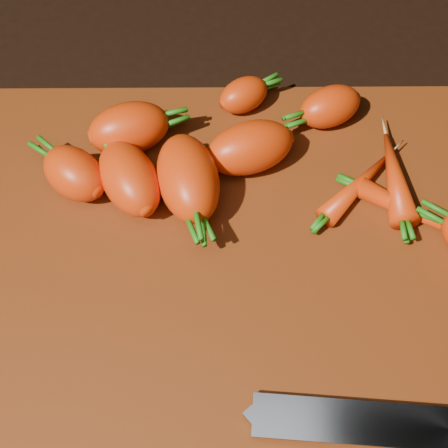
{
  "coord_description": "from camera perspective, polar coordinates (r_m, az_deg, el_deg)",
  "views": [
    {
      "loc": [
        -0.0,
        -0.3,
        0.48
      ],
      "look_at": [
        0.0,
        0.01,
        0.03
      ],
      "focal_mm": 50.0,
      "sensor_mm": 36.0,
      "label": 1
    }
  ],
  "objects": [
    {
      "name": "ground",
      "position": [
        0.57,
        0.01,
        -2.84
      ],
      "size": [
        2.0,
        2.0,
        0.01
      ],
      "primitive_type": "cube",
      "color": "black"
    },
    {
      "name": "cutting_board",
      "position": [
        0.56,
        0.01,
        -2.25
      ],
      "size": [
        0.5,
        0.4,
        0.01
      ],
      "primitive_type": "cube",
      "color": "maroon",
      "rests_on": "ground"
    },
    {
      "name": "carrot_0",
      "position": [
        0.61,
        -8.66,
        8.64
      ],
      "size": [
        0.09,
        0.07,
        0.05
      ],
      "primitive_type": "ellipsoid",
      "rotation": [
        0.0,
        0.0,
        0.32
      ],
      "color": "red",
      "rests_on": "cutting_board"
    },
    {
      "name": "carrot_1",
      "position": [
        0.59,
        -13.53,
        4.51
      ],
      "size": [
        0.08,
        0.08,
        0.05
      ],
      "primitive_type": "ellipsoid",
      "rotation": [
        0.0,
        0.0,
        2.4
      ],
      "color": "red",
      "rests_on": "cutting_board"
    },
    {
      "name": "carrot_2",
      "position": [
        0.56,
        -3.31,
        4.21
      ],
      "size": [
        0.07,
        0.11,
        0.06
      ],
      "primitive_type": "ellipsoid",
      "rotation": [
        0.0,
        0.0,
        -1.35
      ],
      "color": "red",
      "rests_on": "cutting_board"
    },
    {
      "name": "carrot_3",
      "position": [
        0.57,
        -8.65,
        4.13
      ],
      "size": [
        0.08,
        0.1,
        0.05
      ],
      "primitive_type": "ellipsoid",
      "rotation": [
        0.0,
        0.0,
        2.03
      ],
      "color": "red",
      "rests_on": "cutting_board"
    },
    {
      "name": "carrot_4",
      "position": [
        0.64,
        9.67,
        10.54
      ],
      "size": [
        0.08,
        0.06,
        0.04
      ],
      "primitive_type": "ellipsoid",
      "rotation": [
        0.0,
        0.0,
        3.57
      ],
      "color": "red",
      "rests_on": "cutting_board"
    },
    {
      "name": "carrot_5",
      "position": [
        0.65,
        1.81,
        11.71
      ],
      "size": [
        0.06,
        0.06,
        0.04
      ],
      "primitive_type": "ellipsoid",
      "rotation": [
        0.0,
        0.0,
        0.57
      ],
      "color": "red",
      "rests_on": "cutting_board"
    },
    {
      "name": "carrot_7",
      "position": [
        0.59,
        12.17,
        3.5
      ],
      "size": [
        0.08,
        0.09,
        0.02
      ],
      "primitive_type": "ellipsoid",
      "rotation": [
        0.0,
        0.0,
        0.82
      ],
      "color": "red",
      "rests_on": "cutting_board"
    },
    {
      "name": "carrot_8",
      "position": [
        0.59,
        17.32,
        0.83
      ],
      "size": [
        0.11,
        0.08,
        0.02
      ],
      "primitive_type": "ellipsoid",
      "rotation": [
        0.0,
        0.0,
        -0.58
      ],
      "color": "red",
      "rests_on": "cutting_board"
    },
    {
      "name": "carrot_9",
      "position": [
        0.6,
        15.35,
        4.24
      ],
      "size": [
        0.03,
        0.1,
        0.03
      ],
      "primitive_type": "ellipsoid",
      "rotation": [
        0.0,
        0.0,
        1.58
      ],
      "color": "red",
      "rests_on": "cutting_board"
    },
    {
      "name": "carrot_10",
      "position": [
        0.59,
        2.38,
        6.98
      ],
      "size": [
        0.1,
        0.08,
        0.05
      ],
      "primitive_type": "ellipsoid",
      "rotation": [
        0.0,
        0.0,
        3.48
      ],
      "color": "red",
      "rests_on": "cutting_board"
    },
    {
      "name": "knife",
      "position": [
        0.49,
        15.84,
        -17.32
      ],
      "size": [
        0.3,
        0.05,
        0.02
      ],
      "rotation": [
        0.0,
        0.0,
        -0.08
      ],
      "color": "gray",
      "rests_on": "cutting_board"
    }
  ]
}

